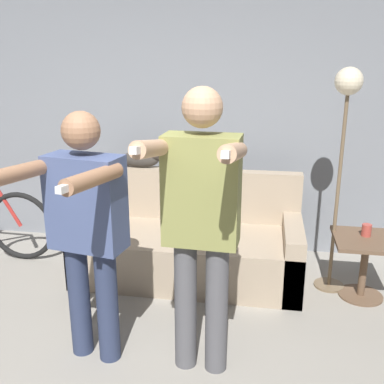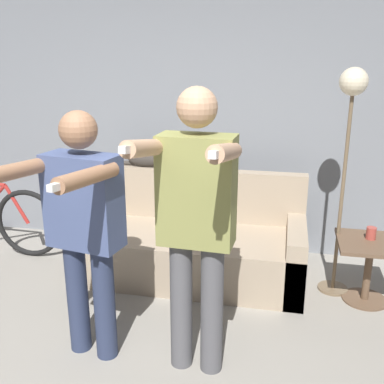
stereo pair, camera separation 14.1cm
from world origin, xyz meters
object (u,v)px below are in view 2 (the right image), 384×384
(couch, at_px, (193,245))
(floor_lamp, at_px, (350,119))
(person_right, at_px, (196,216))
(cat, at_px, (148,158))
(side_table, at_px, (369,258))
(cup, at_px, (371,233))
(person_left, at_px, (83,221))

(couch, bearing_deg, floor_lamp, -1.77)
(person_right, bearing_deg, cat, 119.48)
(side_table, relative_size, cup, 5.28)
(couch, xyz_separation_m, cup, (1.48, -0.11, 0.29))
(couch, relative_size, side_table, 3.79)
(person_right, bearing_deg, floor_lamp, 55.28)
(couch, distance_m, side_table, 1.50)
(floor_lamp, bearing_deg, person_right, -127.63)
(couch, xyz_separation_m, floor_lamp, (1.24, -0.04, 1.18))
(cat, height_order, side_table, cat)
(couch, relative_size, person_left, 1.21)
(person_left, height_order, side_table, person_left)
(cat, xyz_separation_m, side_table, (1.99, -0.49, -0.62))
(person_left, xyz_separation_m, cup, (1.91, 1.16, -0.38))
(person_left, relative_size, floor_lamp, 0.88)
(person_right, height_order, floor_lamp, floor_lamp)
(cat, relative_size, cup, 5.04)
(person_right, distance_m, cup, 1.73)
(person_right, xyz_separation_m, floor_lamp, (0.95, 1.24, 0.42))
(floor_lamp, bearing_deg, cup, -16.60)
(person_left, xyz_separation_m, person_right, (0.71, 0.00, 0.09))
(couch, relative_size, person_right, 1.11)
(person_left, bearing_deg, cup, 41.16)
(cat, bearing_deg, couch, -32.63)
(person_right, bearing_deg, side_table, 45.73)
(couch, xyz_separation_m, person_right, (0.29, -1.27, 0.76))
(couch, height_order, cat, cat)
(floor_lamp, bearing_deg, person_left, -143.41)
(cup, bearing_deg, side_table, -90.38)
(person_left, height_order, person_right, person_right)
(couch, distance_m, cup, 1.52)
(person_left, bearing_deg, floor_lamp, 46.35)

